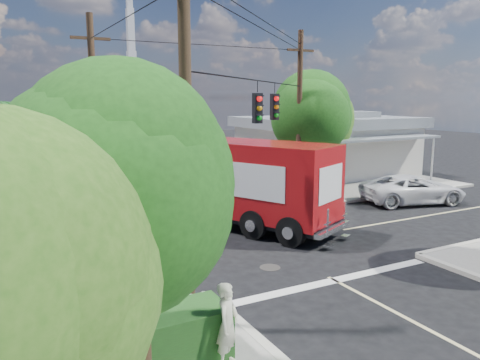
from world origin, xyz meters
TOP-DOWN VIEW (x-y plane):
  - ground at (0.00, 0.00)m, footprint 120.00×120.00m
  - sidewalk_ne at (10.88, 10.88)m, footprint 14.12×14.12m
  - road_markings at (0.00, -1.47)m, footprint 32.00×32.00m
  - building_ne at (12.50, 11.97)m, footprint 11.80×10.20m
  - radio_tower at (0.50, 20.00)m, footprint 0.80×0.80m
  - tree_sw_front at (-6.99, -7.54)m, footprint 3.88×3.78m
  - tree_ne_front at (7.21, 6.76)m, footprint 4.21×4.14m
  - tree_ne_back at (9.81, 8.96)m, footprint 3.77×3.66m
  - palm_nw_front at (-7.50, 7.50)m, footprint 3.01×3.08m
  - utility_poles at (-1.58, 1.60)m, footprint 12.00×10.68m
  - picket_fence at (-7.80, -5.60)m, footprint 5.94×0.06m
  - hedge_sw at (-8.00, -6.40)m, footprint 6.20×1.20m
  - vending_boxes at (6.50, 6.20)m, footprint 1.90×0.50m
  - delivery_truck at (0.51, 2.33)m, footprint 6.05×8.95m
  - parked_car at (10.69, 2.29)m, footprint 6.00×3.95m
  - pedestrian at (-5.11, -7.08)m, footprint 0.77×0.76m

SIDE VIEW (x-z plane):
  - ground at x=0.00m, z-range 0.00..0.00m
  - road_markings at x=0.00m, z-range 0.00..0.01m
  - sidewalk_ne at x=10.88m, z-range 0.00..0.14m
  - picket_fence at x=-7.80m, z-range 0.18..1.18m
  - hedge_sw at x=-8.00m, z-range 0.14..1.24m
  - vending_boxes at x=6.50m, z-range 0.14..1.24m
  - parked_car at x=10.69m, z-range 0.00..1.53m
  - pedestrian at x=-5.11m, z-range 0.14..1.92m
  - delivery_truck at x=0.51m, z-range 0.03..3.80m
  - building_ne at x=12.50m, z-range 0.07..4.57m
  - tree_ne_back at x=9.81m, z-range 1.27..7.10m
  - tree_sw_front at x=-6.99m, z-range 1.32..7.35m
  - utility_poles at x=-1.58m, z-range 0.17..9.17m
  - tree_ne_front at x=7.21m, z-range 1.44..8.09m
  - palm_nw_front at x=-7.50m, z-range 2.25..7.84m
  - radio_tower at x=0.50m, z-range -2.86..14.14m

